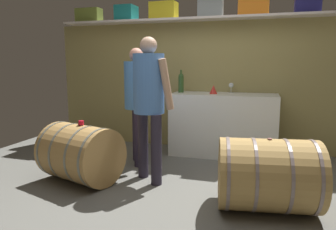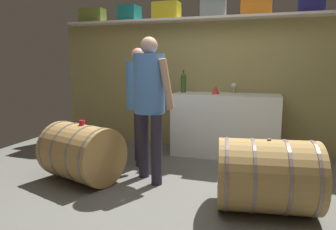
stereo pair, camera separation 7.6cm
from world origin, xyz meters
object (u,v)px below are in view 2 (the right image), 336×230
toolcase_navy (312,0)px  work_cabinet (226,125)px  wine_barrel_far (267,176)px  visitor_tasting (150,94)px  toolcase_teal (129,14)px  toolcase_grey (213,7)px  toolcase_olive (93,16)px  wine_bottle_green (183,83)px  toolcase_yellow (166,11)px  toolcase_orange (257,4)px  winemaker_pouring (139,94)px  tasting_cup (82,122)px  wine_barrel_near (82,153)px  red_funnel (216,90)px  wine_glass (234,86)px

toolcase_navy → work_cabinet: (-1.04, -0.21, -1.68)m
wine_barrel_far → visitor_tasting: size_ratio=0.60×
toolcase_teal → toolcase_navy: size_ratio=0.90×
work_cabinet → wine_barrel_far: work_cabinet is taller
toolcase_grey → toolcase_teal: bearing=176.4°
toolcase_olive → wine_bottle_green: size_ratio=1.22×
toolcase_teal → work_cabinet: size_ratio=0.20×
toolcase_olive → toolcase_yellow: 1.26m
wine_barrel_far → visitor_tasting: (-1.25, 0.39, 0.65)m
toolcase_orange → winemaker_pouring: (-1.37, -0.93, -1.19)m
toolcase_orange → wine_barrel_far: toolcase_orange is taller
tasting_cup → visitor_tasting: (0.71, 0.23, 0.31)m
wine_barrel_near → toolcase_grey: bearing=74.4°
red_funnel → visitor_tasting: size_ratio=0.08×
toolcase_olive → toolcase_navy: bearing=1.5°
wine_bottle_green → visitor_tasting: size_ratio=0.21×
red_funnel → toolcase_navy: bearing=12.2°
toolcase_grey → toolcase_orange: same height
visitor_tasting → wine_bottle_green: bearing=127.9°
wine_glass → toolcase_orange: bearing=3.9°
winemaker_pouring → toolcase_teal: bearing=-176.9°
wine_glass → work_cabinet: bearing=-111.7°
toolcase_olive → red_funnel: bearing=-5.5°
toolcase_yellow → visitor_tasting: bearing=-76.7°
toolcase_olive → work_cabinet: 2.76m
toolcase_orange → wine_barrel_far: (0.24, -1.87, -1.78)m
toolcase_navy → wine_glass: size_ratio=2.22×
toolcase_navy → wine_barrel_far: (-0.45, -1.87, -1.79)m
toolcase_olive → toolcase_teal: 0.65m
toolcase_olive → wine_barrel_far: size_ratio=0.43×
visitor_tasting → wine_glass: bearing=102.2°
toolcase_olive → wine_bottle_green: bearing=-4.9°
wine_barrel_near → toolcase_navy: bearing=53.3°
toolcase_olive → toolcase_teal: (0.65, 0.00, 0.01)m
toolcase_teal → toolcase_grey: 1.31m
toolcase_teal → work_cabinet: 2.27m
tasting_cup → toolcase_yellow: bearing=76.2°
wine_barrel_far → winemaker_pouring: (-1.61, 0.94, 0.59)m
toolcase_teal → wine_glass: 1.97m
wine_barrel_near → toolcase_yellow: bearing=93.8°
toolcase_yellow → wine_glass: (1.03, -0.02, -1.10)m
toolcase_orange → toolcase_olive: bearing=-179.9°
toolcase_grey → visitor_tasting: toolcase_grey is taller
toolcase_grey → wine_barrel_near: 2.73m
toolcase_navy → wine_barrel_far: 2.63m
red_funnel → wine_barrel_far: bearing=-65.7°
toolcase_teal → toolcase_orange: toolcase_orange is taller
toolcase_navy → toolcase_grey: bearing=-179.3°
toolcase_navy → wine_barrel_near: (-2.44, -1.71, -1.80)m
wine_barrel_near → visitor_tasting: bearing=36.0°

